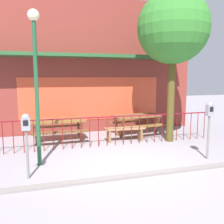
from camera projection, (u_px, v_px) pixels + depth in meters
ground at (125, 164)px, 6.33m from camera, size 40.00×40.00×0.00m
pub_storefront at (91, 66)px, 9.99m from camera, size 8.70×1.40×5.29m
patio_fence_front at (107, 126)px, 7.89m from camera, size 7.33×0.04×0.97m
picnic_table_left at (58, 124)px, 8.44m from camera, size 1.83×1.40×0.79m
picnic_table_right at (137, 119)px, 9.44m from camera, size 1.93×1.54×0.79m
patio_bench at (125, 131)px, 8.54m from camera, size 1.42×0.42×0.48m
parking_meter_near at (209, 115)px, 6.57m from camera, size 0.18×0.17×1.56m
parking_meter_far at (26, 129)px, 5.27m from camera, size 0.18×0.17×1.44m
street_tree at (173, 29)px, 8.08m from camera, size 2.37×2.37×5.00m
street_lamp at (36, 66)px, 5.91m from camera, size 0.28×0.28×3.78m
curb_edge at (137, 176)px, 5.54m from camera, size 12.18×0.20×0.11m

